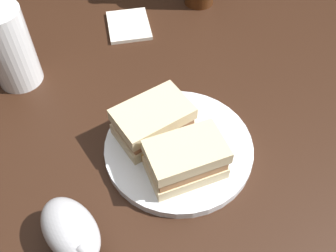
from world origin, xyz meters
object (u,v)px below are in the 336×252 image
Objects in this scene: napkin at (129,25)px; sandwich_half_right at (186,160)px; plate at (179,148)px; sandwich_half_left at (153,121)px; pint_glass at (11,53)px; gravy_boat at (71,231)px.

sandwich_half_right is at bearing -160.94° from napkin.
sandwich_half_left is (0.03, 0.04, 0.04)m from plate.
sandwich_half_left is 0.32m from napkin.
plate is 0.06m from sandwich_half_right.
sandwich_half_right reaches higher than plate.
pint_glass reaches higher than sandwich_half_left.
napkin is at bearing -2.40° from gravy_boat.
gravy_boat reaches higher than napkin.
pint_glass is at bearing 57.36° from sandwich_half_right.
sandwich_half_right is at bearing -52.59° from gravy_boat.
sandwich_half_left is 0.21m from gravy_boat.
sandwich_half_left is at bearing 59.89° from plate.
napkin is at bearing -48.02° from pint_glass.
pint_glass is 1.41× the size of napkin.
napkin is at bearing 19.93° from plate.
plate is at bearing -116.88° from pint_glass.
plate is 1.71× the size of sandwich_half_left.
pint_glass is at bearing 63.12° from plate.
napkin is (0.31, 0.08, -0.04)m from sandwich_half_left.
gravy_boat is (-0.32, -0.17, -0.03)m from pint_glass.
napkin is at bearing 19.06° from sandwich_half_right.
sandwich_half_left is 1.06× the size of sandwich_half_right.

